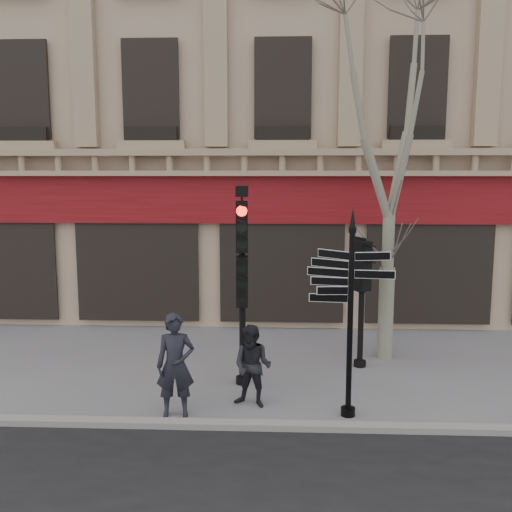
# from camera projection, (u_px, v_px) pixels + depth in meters

# --- Properties ---
(ground) EXTENTS (80.00, 80.00, 0.00)m
(ground) POSITION_uv_depth(u_px,v_px,m) (281.00, 397.00, 11.07)
(ground) COLOR slate
(ground) RESTS_ON ground
(kerb) EXTENTS (80.00, 0.25, 0.12)m
(kerb) POSITION_uv_depth(u_px,v_px,m) (281.00, 426.00, 9.68)
(kerb) COLOR gray
(kerb) RESTS_ON ground
(building) EXTENTS (28.00, 15.52, 18.00)m
(building) POSITION_uv_depth(u_px,v_px,m) (283.00, 51.00, 22.09)
(building) COLOR tan
(building) RESTS_ON ground
(fingerpost) EXTENTS (1.93, 1.93, 3.72)m
(fingerpost) POSITION_uv_depth(u_px,v_px,m) (351.00, 279.00, 9.88)
(fingerpost) COLOR black
(fingerpost) RESTS_ON ground
(traffic_signal_main) EXTENTS (0.47, 0.34, 4.07)m
(traffic_signal_main) POSITION_uv_depth(u_px,v_px,m) (242.00, 261.00, 11.41)
(traffic_signal_main) COLOR black
(traffic_signal_main) RESTS_ON ground
(traffic_signal_secondary) EXTENTS (0.58, 0.51, 2.85)m
(traffic_signal_secondary) POSITION_uv_depth(u_px,v_px,m) (362.00, 280.00, 12.54)
(traffic_signal_secondary) COLOR black
(traffic_signal_secondary) RESTS_ON ground
(plane_tree) EXTENTS (3.13, 3.13, 8.32)m
(plane_tree) POSITION_uv_depth(u_px,v_px,m) (393.00, 103.00, 12.56)
(plane_tree) COLOR gray
(plane_tree) RESTS_ON ground
(pedestrian_a) EXTENTS (0.74, 0.53, 1.87)m
(pedestrian_a) POSITION_uv_depth(u_px,v_px,m) (175.00, 365.00, 10.12)
(pedestrian_a) COLOR black
(pedestrian_a) RESTS_ON ground
(pedestrian_b) EXTENTS (0.90, 0.79, 1.55)m
(pedestrian_b) POSITION_uv_depth(u_px,v_px,m) (253.00, 366.00, 10.55)
(pedestrian_b) COLOR black
(pedestrian_b) RESTS_ON ground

